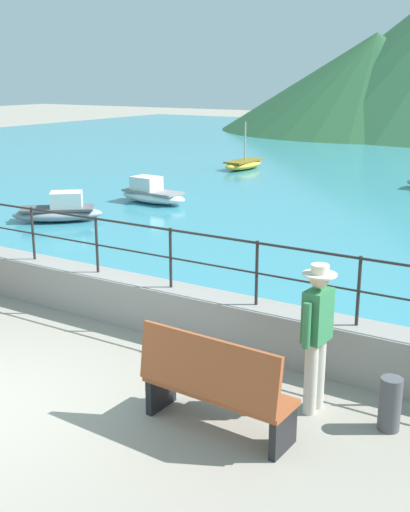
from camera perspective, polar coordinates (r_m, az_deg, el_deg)
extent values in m
cube|color=gray|center=(10.00, -6.36, -3.99)|extent=(20.00, 0.56, 0.70)
cylinder|color=#282623|center=(11.16, -15.10, 1.95)|extent=(0.04, 0.04, 0.90)
cylinder|color=#282623|center=(10.20, -9.62, 0.99)|extent=(0.04, 0.04, 0.90)
cylinder|color=#282623|center=(9.35, -3.09, -0.17)|extent=(0.04, 0.04, 0.90)
cylinder|color=#282623|center=(8.64, 4.63, -1.53)|extent=(0.04, 0.04, 0.90)
cylinder|color=#282623|center=(8.13, 13.53, -3.06)|extent=(0.04, 0.04, 0.90)
cylinder|color=#282623|center=(9.65, -6.58, 2.84)|extent=(18.40, 0.04, 0.04)
cylinder|color=#282623|center=(9.75, -6.50, 0.44)|extent=(18.40, 0.03, 0.03)
cone|color=#285633|center=(46.87, 14.83, 14.74)|extent=(21.06, 21.06, 6.53)
cube|color=#9E4C28|center=(7.02, 1.21, -11.84)|extent=(1.72, 0.59, 0.06)
cube|color=#9E4C28|center=(6.70, 0.18, -9.91)|extent=(1.70, 0.22, 0.64)
cube|color=black|center=(7.55, -3.93, -11.89)|extent=(0.10, 0.47, 0.43)
cube|color=black|center=(6.80, 6.98, -15.33)|extent=(0.10, 0.47, 0.43)
cylinder|color=beige|center=(7.56, 10.07, -10.23)|extent=(0.15, 0.15, 0.86)
cylinder|color=beige|center=(7.42, 9.40, -10.74)|extent=(0.15, 0.15, 0.86)
cube|color=#337F4C|center=(7.20, 10.01, -5.26)|extent=(0.26, 0.38, 0.60)
cylinder|color=#337F4C|center=(7.41, 10.87, -5.00)|extent=(0.09, 0.09, 0.52)
cylinder|color=#337F4C|center=(7.01, 9.06, -6.14)|extent=(0.09, 0.09, 0.52)
sphere|color=beige|center=(7.06, 10.18, -2.00)|extent=(0.22, 0.22, 0.22)
cylinder|color=beige|center=(7.04, 10.19, -1.61)|extent=(0.38, 0.38, 0.02)
cylinder|color=beige|center=(7.02, 10.22, -1.15)|extent=(0.20, 0.20, 0.10)
cylinder|color=#4C4C51|center=(7.35, 16.18, -12.56)|extent=(0.24, 0.24, 0.61)
ellipsoid|color=gold|center=(26.14, 3.45, 8.13)|extent=(1.03, 2.35, 0.36)
cube|color=brown|center=(26.12, 3.46, 8.46)|extent=(0.87, 1.88, 0.06)
cylinder|color=#B2A899|center=(26.12, 3.60, 10.20)|extent=(0.06, 0.06, 1.52)
ellipsoid|color=gray|center=(17.10, -13.02, 3.66)|extent=(2.35, 2.16, 0.36)
cube|color=#4D4D51|center=(17.07, -13.05, 4.15)|extent=(1.91, 1.76, 0.06)
cube|color=silver|center=(17.00, -12.26, 4.95)|extent=(1.02, 1.00, 0.40)
ellipsoid|color=white|center=(19.17, -4.66, 5.30)|extent=(2.36, 1.06, 0.36)
cube|color=gray|center=(19.14, -4.67, 5.74)|extent=(1.89, 0.89, 0.06)
cube|color=silver|center=(19.27, -5.25, 6.49)|extent=(0.84, 0.69, 0.40)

